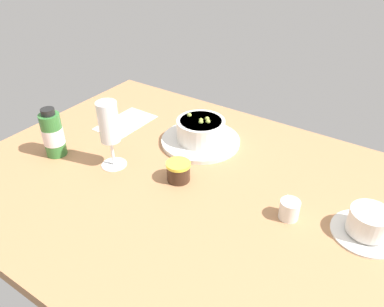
{
  "coord_description": "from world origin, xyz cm",
  "views": [
    {
      "loc": [
        -44.18,
        61.18,
        57.86
      ],
      "look_at": [
        -0.14,
        -4.46,
        5.78
      ],
      "focal_mm": 35.38,
      "sensor_mm": 36.0,
      "label": 1
    }
  ],
  "objects_px": {
    "sauce_bottle_green": "(53,134)",
    "cutlery_setting": "(125,123)",
    "porridge_bowl": "(201,132)",
    "jam_jar": "(179,171)",
    "creamer_jug": "(289,209)",
    "wine_glass": "(109,126)",
    "coffee_cup": "(368,224)"
  },
  "relations": [
    {
      "from": "sauce_bottle_green",
      "to": "cutlery_setting",
      "type": "bearing_deg",
      "value": -98.84
    },
    {
      "from": "jam_jar",
      "to": "sauce_bottle_green",
      "type": "height_order",
      "value": "sauce_bottle_green"
    },
    {
      "from": "creamer_jug",
      "to": "jam_jar",
      "type": "relative_size",
      "value": 0.83
    },
    {
      "from": "cutlery_setting",
      "to": "jam_jar",
      "type": "height_order",
      "value": "jam_jar"
    },
    {
      "from": "cutlery_setting",
      "to": "wine_glass",
      "type": "xyz_separation_m",
      "value": [
        -0.13,
        0.19,
        0.12
      ]
    },
    {
      "from": "cutlery_setting",
      "to": "coffee_cup",
      "type": "relative_size",
      "value": 1.29
    },
    {
      "from": "creamer_jug",
      "to": "sauce_bottle_green",
      "type": "bearing_deg",
      "value": 10.43
    },
    {
      "from": "cutlery_setting",
      "to": "creamer_jug",
      "type": "height_order",
      "value": "creamer_jug"
    },
    {
      "from": "porridge_bowl",
      "to": "wine_glass",
      "type": "xyz_separation_m",
      "value": [
        0.13,
        0.22,
        0.08
      ]
    },
    {
      "from": "jam_jar",
      "to": "creamer_jug",
      "type": "bearing_deg",
      "value": -175.88
    },
    {
      "from": "cutlery_setting",
      "to": "sauce_bottle_green",
      "type": "bearing_deg",
      "value": 81.16
    },
    {
      "from": "cutlery_setting",
      "to": "jam_jar",
      "type": "bearing_deg",
      "value": 156.0
    },
    {
      "from": "coffee_cup",
      "to": "wine_glass",
      "type": "distance_m",
      "value": 0.63
    },
    {
      "from": "porridge_bowl",
      "to": "coffee_cup",
      "type": "distance_m",
      "value": 0.5
    },
    {
      "from": "wine_glass",
      "to": "sauce_bottle_green",
      "type": "height_order",
      "value": "wine_glass"
    },
    {
      "from": "coffee_cup",
      "to": "creamer_jug",
      "type": "height_order",
      "value": "coffee_cup"
    },
    {
      "from": "porridge_bowl",
      "to": "jam_jar",
      "type": "xyz_separation_m",
      "value": [
        -0.05,
        0.18,
        -0.01
      ]
    },
    {
      "from": "wine_glass",
      "to": "sauce_bottle_green",
      "type": "distance_m",
      "value": 0.18
    },
    {
      "from": "cutlery_setting",
      "to": "jam_jar",
      "type": "distance_m",
      "value": 0.34
    },
    {
      "from": "porridge_bowl",
      "to": "jam_jar",
      "type": "height_order",
      "value": "porridge_bowl"
    },
    {
      "from": "porridge_bowl",
      "to": "sauce_bottle_green",
      "type": "relative_size",
      "value": 1.64
    },
    {
      "from": "coffee_cup",
      "to": "jam_jar",
      "type": "bearing_deg",
      "value": 8.26
    },
    {
      "from": "cutlery_setting",
      "to": "porridge_bowl",
      "type": "bearing_deg",
      "value": -171.84
    },
    {
      "from": "cutlery_setting",
      "to": "creamer_jug",
      "type": "distance_m",
      "value": 0.6
    },
    {
      "from": "creamer_jug",
      "to": "porridge_bowl",
      "type": "bearing_deg",
      "value": -25.25
    },
    {
      "from": "coffee_cup",
      "to": "creamer_jug",
      "type": "bearing_deg",
      "value": 15.56
    },
    {
      "from": "coffee_cup",
      "to": "wine_glass",
      "type": "xyz_separation_m",
      "value": [
        0.62,
        0.11,
        0.09
      ]
    },
    {
      "from": "porridge_bowl",
      "to": "wine_glass",
      "type": "relative_size",
      "value": 1.25
    },
    {
      "from": "creamer_jug",
      "to": "sauce_bottle_green",
      "type": "xyz_separation_m",
      "value": [
        0.63,
        0.12,
        0.04
      ]
    },
    {
      "from": "porridge_bowl",
      "to": "cutlery_setting",
      "type": "relative_size",
      "value": 1.24
    },
    {
      "from": "porridge_bowl",
      "to": "jam_jar",
      "type": "distance_m",
      "value": 0.18
    },
    {
      "from": "cutlery_setting",
      "to": "sauce_bottle_green",
      "type": "xyz_separation_m",
      "value": [
        0.04,
        0.23,
        0.06
      ]
    }
  ]
}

